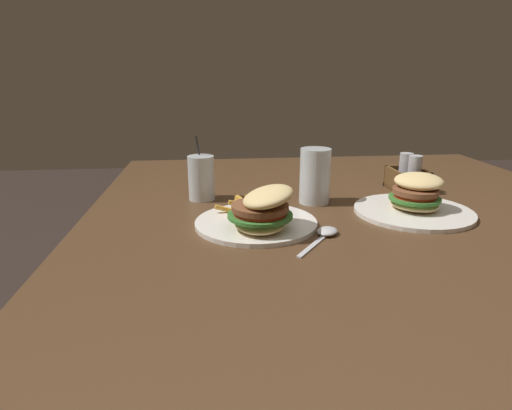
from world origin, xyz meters
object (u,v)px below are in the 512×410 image
Objects in this scene: meal_plate_near at (260,214)px; meal_plate_far at (415,201)px; beer_glass at (315,177)px; condiment_caddy at (408,177)px; spoon at (326,233)px; juice_glass at (201,179)px.

meal_plate_near is 0.97× the size of meal_plate_far.
beer_glass is 0.51× the size of meal_plate_far.
meal_plate_near reaches higher than condiment_caddy.
condiment_caddy is (-0.32, 0.32, 0.03)m from spoon.
juice_glass reaches higher than spoon.
beer_glass is at bearing 78.14° from juice_glass.
meal_plate_far reaches higher than spoon.
condiment_caddy is (-0.03, 0.58, -0.02)m from juice_glass.
juice_glass reaches higher than meal_plate_far.
meal_plate_far is (-0.07, 0.38, -0.01)m from meal_plate_near.
beer_glass is 0.29m from juice_glass.
meal_plate_near is 2.42× the size of condiment_caddy.
condiment_caddy is at bearing 159.46° from meal_plate_far.
beer_glass reaches higher than meal_plate_far.
juice_glass is 1.49× the size of condiment_caddy.
juice_glass is (-0.06, -0.29, -0.01)m from beer_glass.
juice_glass is (-0.24, -0.13, 0.02)m from meal_plate_near.
condiment_caddy is at bearing -8.00° from spoon.
beer_glass is (-0.18, 0.16, 0.03)m from meal_plate_near.
meal_plate_near is 0.53m from condiment_caddy.
meal_plate_far is at bearing 63.05° from beer_glass.
meal_plate_far is at bearing 71.31° from juice_glass.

